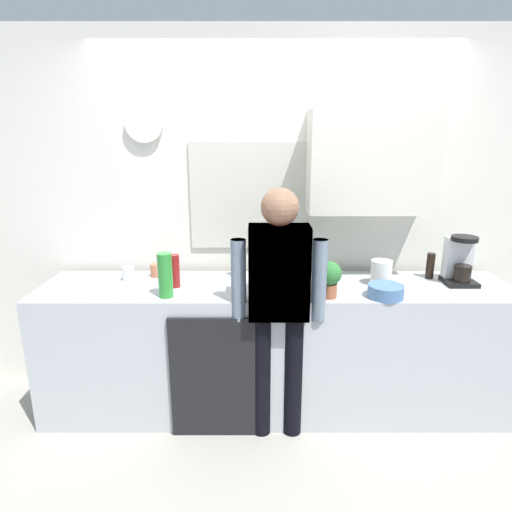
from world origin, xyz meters
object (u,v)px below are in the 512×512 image
at_px(bottle_green_wine, 279,255).
at_px(cup_terracotta_mug, 155,270).
at_px(bottle_clear_soda, 164,275).
at_px(potted_plant, 328,277).
at_px(bottle_amber_beer, 238,262).
at_px(person_at_sink, 278,296).
at_px(storage_canister, 380,273).
at_px(mixing_bowl, 385,291).
at_px(bottle_olive_oil, 318,268).
at_px(person_guest, 278,296).
at_px(coffee_maker, 459,262).
at_px(bottle_dark_sauce, 429,266).
at_px(bottle_red_vinegar, 174,271).
at_px(cup_white_mug, 127,274).

xyz_separation_m(bottle_green_wine, cup_terracotta_mug, (-0.88, -0.03, -0.10)).
relative_size(bottle_clear_soda, potted_plant, 1.22).
distance_m(bottle_amber_beer, potted_plant, 0.69).
relative_size(cup_terracotta_mug, person_at_sink, 0.06).
relative_size(potted_plant, storage_canister, 1.35).
bearing_deg(potted_plant, person_at_sink, -165.07).
xyz_separation_m(bottle_amber_beer, storage_canister, (0.96, -0.16, -0.03)).
bearing_deg(bottle_green_wine, potted_plant, -57.72).
bearing_deg(mixing_bowl, bottle_olive_oil, 151.19).
distance_m(bottle_clear_soda, person_guest, 0.71).
height_order(coffee_maker, bottle_olive_oil, coffee_maker).
bearing_deg(bottle_amber_beer, storage_canister, -9.66).
xyz_separation_m(bottle_dark_sauce, storage_canister, (-0.39, -0.15, -0.00)).
distance_m(bottle_red_vinegar, cup_white_mug, 0.38).
relative_size(bottle_red_vinegar, bottle_amber_beer, 0.96).
bearing_deg(bottle_dark_sauce, mixing_bowl, -137.68).
xyz_separation_m(bottle_red_vinegar, bottle_green_wine, (0.71, 0.25, 0.04)).
bearing_deg(bottle_clear_soda, cup_white_mug, 135.90).
bearing_deg(bottle_amber_beer, cup_terracotta_mug, 178.37).
bearing_deg(person_at_sink, bottle_dark_sauce, 29.92).
xyz_separation_m(coffee_maker, bottle_amber_beer, (-1.49, 0.12, -0.03)).
distance_m(coffee_maker, potted_plant, 0.97).
bearing_deg(coffee_maker, bottle_green_wine, 172.14).
height_order(coffee_maker, bottle_amber_beer, coffee_maker).
distance_m(bottle_olive_oil, storage_canister, 0.42).
relative_size(bottle_olive_oil, potted_plant, 1.09).
height_order(bottle_amber_beer, person_at_sink, person_at_sink).
distance_m(storage_canister, person_at_sink, 0.77).
distance_m(bottle_dark_sauce, bottle_red_vinegar, 1.77).
bearing_deg(bottle_clear_soda, storage_canister, 8.95).
xyz_separation_m(bottle_amber_beer, cup_terracotta_mug, (-0.59, 0.02, -0.07)).
xyz_separation_m(coffee_maker, cup_white_mug, (-2.26, 0.05, -0.10)).
distance_m(bottle_dark_sauce, bottle_green_wine, 1.06).
bearing_deg(potted_plant, mixing_bowl, -0.61).
distance_m(bottle_clear_soda, cup_white_mug, 0.46).
distance_m(bottle_clear_soda, bottle_olive_oil, 1.00).
relative_size(coffee_maker, bottle_amber_beer, 1.43).
distance_m(bottle_amber_beer, cup_white_mug, 0.77).
relative_size(bottle_olive_oil, cup_white_mug, 2.63).
relative_size(bottle_green_wine, cup_terracotta_mug, 3.26).
relative_size(bottle_olive_oil, mixing_bowl, 1.14).
bearing_deg(bottle_green_wine, coffee_maker, -7.86).
xyz_separation_m(bottle_dark_sauce, bottle_amber_beer, (-1.34, 0.01, 0.03)).
relative_size(bottle_clear_soda, bottle_dark_sauce, 1.56).
bearing_deg(potted_plant, bottle_green_wine, 122.28).
xyz_separation_m(bottle_clear_soda, bottle_amber_beer, (0.44, 0.38, -0.02)).
height_order(bottle_olive_oil, mixing_bowl, bottle_olive_oil).
relative_size(bottle_dark_sauce, bottle_green_wine, 0.60).
bearing_deg(bottle_clear_soda, bottle_green_wine, 30.62).
distance_m(coffee_maker, bottle_dark_sauce, 0.19).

